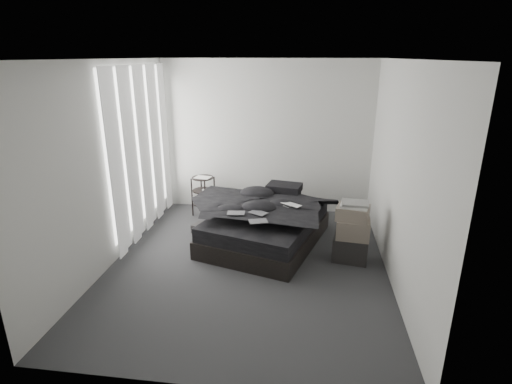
# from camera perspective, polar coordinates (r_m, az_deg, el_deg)

# --- Properties ---
(floor) EXTENTS (3.60, 4.20, 0.01)m
(floor) POSITION_cam_1_polar(r_m,az_deg,el_deg) (5.40, -1.15, -10.31)
(floor) COLOR #2E2E30
(floor) RESTS_ON ground
(ceiling) EXTENTS (3.60, 4.20, 0.01)m
(ceiling) POSITION_cam_1_polar(r_m,az_deg,el_deg) (4.72, -1.36, 18.46)
(ceiling) COLOR white
(ceiling) RESTS_ON ground
(wall_back) EXTENTS (3.60, 0.01, 2.60)m
(wall_back) POSITION_cam_1_polar(r_m,az_deg,el_deg) (6.93, 1.44, 7.78)
(wall_back) COLOR beige
(wall_back) RESTS_ON ground
(wall_front) EXTENTS (3.60, 0.01, 2.60)m
(wall_front) POSITION_cam_1_polar(r_m,az_deg,el_deg) (2.98, -7.50, -7.93)
(wall_front) COLOR beige
(wall_front) RESTS_ON ground
(wall_left) EXTENTS (0.01, 4.20, 2.60)m
(wall_left) POSITION_cam_1_polar(r_m,az_deg,el_deg) (5.47, -20.27, 3.58)
(wall_left) COLOR beige
(wall_left) RESTS_ON ground
(wall_right) EXTENTS (0.01, 4.20, 2.60)m
(wall_right) POSITION_cam_1_polar(r_m,az_deg,el_deg) (4.96, 19.78, 2.15)
(wall_right) COLOR beige
(wall_right) RESTS_ON ground
(window_left) EXTENTS (0.02, 2.00, 2.30)m
(window_left) POSITION_cam_1_polar(r_m,az_deg,el_deg) (6.23, -16.41, 6.23)
(window_left) COLOR white
(window_left) RESTS_ON wall_left
(curtain_left) EXTENTS (0.06, 2.12, 2.48)m
(curtain_left) POSITION_cam_1_polar(r_m,az_deg,el_deg) (6.23, -15.93, 5.60)
(curtain_left) COLOR white
(curtain_left) RESTS_ON wall_left
(bed) EXTENTS (1.90, 2.20, 0.25)m
(bed) POSITION_cam_1_polar(r_m,az_deg,el_deg) (5.96, 1.37, -6.01)
(bed) COLOR black
(bed) RESTS_ON floor
(mattress) EXTENTS (1.83, 2.14, 0.20)m
(mattress) POSITION_cam_1_polar(r_m,az_deg,el_deg) (5.86, 1.38, -4.00)
(mattress) COLOR black
(mattress) RESTS_ON bed
(duvet) EXTENTS (1.79, 1.93, 0.22)m
(duvet) POSITION_cam_1_polar(r_m,az_deg,el_deg) (5.75, 1.22, -2.24)
(duvet) COLOR black
(duvet) RESTS_ON mattress
(pillow_lower) EXTENTS (0.65, 0.53, 0.13)m
(pillow_lower) POSITION_cam_1_polar(r_m,az_deg,el_deg) (6.45, 3.56, -0.30)
(pillow_lower) COLOR black
(pillow_lower) RESTS_ON mattress
(pillow_upper) EXTENTS (0.59, 0.46, 0.12)m
(pillow_upper) POSITION_cam_1_polar(r_m,az_deg,el_deg) (6.37, 4.06, 0.62)
(pillow_upper) COLOR black
(pillow_upper) RESTS_ON pillow_lower
(laptop) EXTENTS (0.36, 0.33, 0.02)m
(laptop) POSITION_cam_1_polar(r_m,az_deg,el_deg) (5.67, 4.81, -1.31)
(laptop) COLOR silver
(laptop) RESTS_ON duvet
(comic_a) EXTENTS (0.25, 0.18, 0.01)m
(comic_a) POSITION_cam_1_polar(r_m,az_deg,el_deg) (5.41, -2.89, -2.34)
(comic_a) COLOR black
(comic_a) RESTS_ON duvet
(comic_b) EXTENTS (0.28, 0.25, 0.01)m
(comic_b) POSITION_cam_1_polar(r_m,az_deg,el_deg) (5.41, 0.34, -2.25)
(comic_b) COLOR black
(comic_b) RESTS_ON duvet
(comic_c) EXTENTS (0.27, 0.22, 0.01)m
(comic_c) POSITION_cam_1_polar(r_m,az_deg,el_deg) (5.14, 0.30, -3.39)
(comic_c) COLOR black
(comic_c) RESTS_ON duvet
(side_stand) EXTENTS (0.47, 0.47, 0.67)m
(side_stand) POSITION_cam_1_polar(r_m,az_deg,el_deg) (6.94, -7.52, -0.61)
(side_stand) COLOR black
(side_stand) RESTS_ON floor
(papers) EXTENTS (0.29, 0.24, 0.01)m
(papers) POSITION_cam_1_polar(r_m,az_deg,el_deg) (6.83, -7.62, 2.06)
(papers) COLOR white
(papers) RESTS_ON side_stand
(floor_books) EXTENTS (0.23, 0.26, 0.15)m
(floor_books) POSITION_cam_1_polar(r_m,az_deg,el_deg) (6.36, -8.18, -5.04)
(floor_books) COLOR black
(floor_books) RESTS_ON floor
(box_lower) EXTENTS (0.51, 0.43, 0.34)m
(box_lower) POSITION_cam_1_polar(r_m,az_deg,el_deg) (5.60, 13.36, -7.82)
(box_lower) COLOR black
(box_lower) RESTS_ON floor
(box_mid) EXTENTS (0.46, 0.38, 0.26)m
(box_mid) POSITION_cam_1_polar(r_m,az_deg,el_deg) (5.46, 13.68, -5.08)
(box_mid) COLOR #62574D
(box_mid) RESTS_ON box_lower
(box_upper) EXTENTS (0.47, 0.41, 0.18)m
(box_upper) POSITION_cam_1_polar(r_m,az_deg,el_deg) (5.39, 13.66, -2.90)
(box_upper) COLOR #62574D
(box_upper) RESTS_ON box_mid
(art_book_white) EXTENTS (0.39, 0.33, 0.03)m
(art_book_white) POSITION_cam_1_polar(r_m,az_deg,el_deg) (5.35, 13.85, -1.85)
(art_book_white) COLOR silver
(art_book_white) RESTS_ON box_upper
(art_book_snake) EXTENTS (0.36, 0.29, 0.03)m
(art_book_snake) POSITION_cam_1_polar(r_m,az_deg,el_deg) (5.33, 13.98, -1.56)
(art_book_snake) COLOR silver
(art_book_snake) RESTS_ON art_book_white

